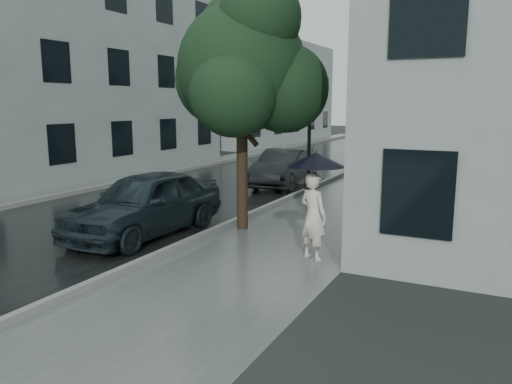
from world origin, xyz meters
The scene contains 14 objects.
ground centered at (0.00, 0.00, 0.00)m, with size 120.00×120.00×0.00m, color black.
sidewalk centered at (0.25, 12.00, 0.00)m, with size 3.50×60.00×0.01m, color slate.
kerb_near centered at (-1.57, 12.00, 0.07)m, with size 0.15×60.00×0.15m, color slate.
asphalt_road centered at (-5.08, 12.00, 0.00)m, with size 6.85×60.00×0.00m, color black.
kerb_far centered at (-8.57, 12.00, 0.07)m, with size 0.15×60.00×0.15m, color slate.
sidewalk_far centered at (-9.50, 12.00, 0.00)m, with size 1.70×60.00×0.01m, color #4C5451.
building_far_a centered at (-13.77, 8.00, 4.75)m, with size 7.02×20.00×9.50m.
building_far_b centered at (-13.77, 30.00, 4.00)m, with size 7.02×18.00×8.00m.
pedestrian centered at (1.25, 2.00, 0.89)m, with size 0.65×0.42×1.77m, color silver.
umbrella centered at (1.27, 2.04, 2.03)m, with size 1.48×1.48×1.28m.
street_tree centered at (-1.19, 3.70, 3.99)m, with size 4.03×3.66×5.95m.
lamp_post centered at (-1.61, 9.02, 2.78)m, with size 0.84×0.36×4.85m.
car_near centered at (-2.99, 2.04, 0.77)m, with size 1.81×4.49×1.53m, color black.
car_far centered at (-2.89, 10.09, 0.69)m, with size 1.45×4.17×1.37m, color #212426.
Camera 1 is at (4.53, -7.21, 3.13)m, focal length 35.00 mm.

